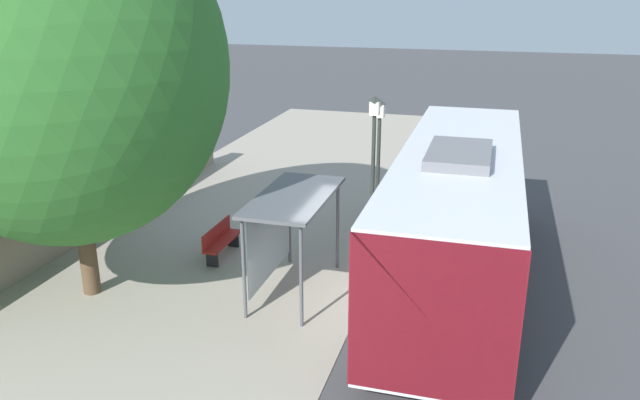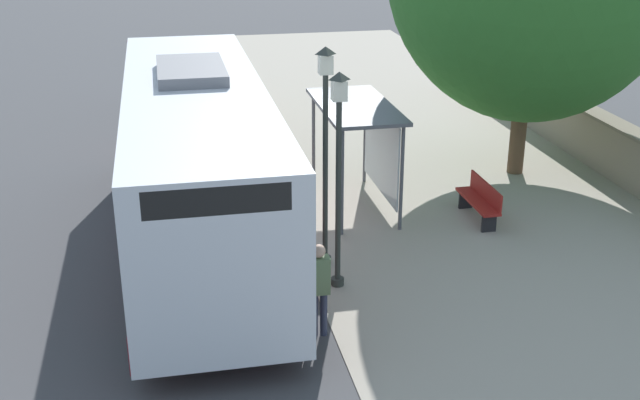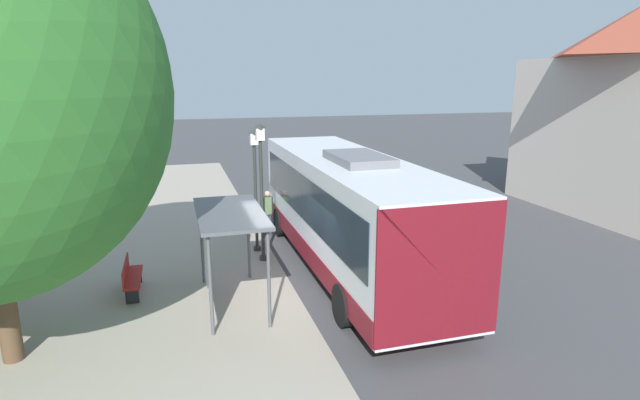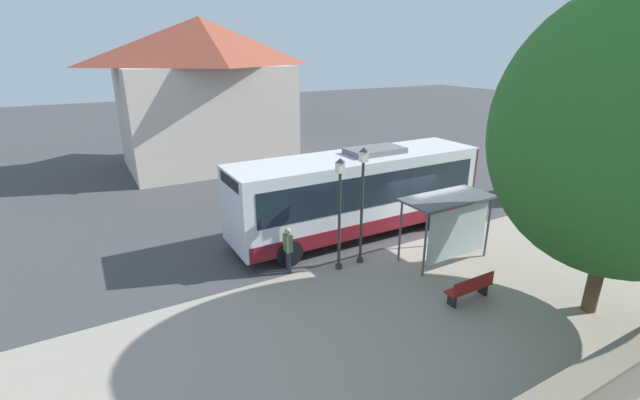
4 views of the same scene
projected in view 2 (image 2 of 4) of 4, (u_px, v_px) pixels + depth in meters
ground_plane at (280, 207)px, 18.37m from camera, size 120.00×120.00×0.00m
sidewalk_plaza at (466, 192)px, 19.20m from camera, size 9.00×44.00×0.02m
stone_wall at (623, 154)px, 19.70m from camera, size 0.60×20.00×1.38m
bus at (198, 159)px, 15.79m from camera, size 2.78×10.65×3.56m
bus_shelter at (362, 122)px, 17.69m from camera, size 1.58×3.33×2.41m
pedestrian at (319, 283)px, 12.83m from camera, size 0.34×0.22×1.63m
bench at (480, 200)px, 17.47m from camera, size 0.40×1.68×0.88m
street_lamp_near at (339, 164)px, 13.90m from camera, size 0.28×0.28×4.00m
street_lamp_far at (325, 140)px, 14.70m from camera, size 0.28×0.28×4.25m
parked_car_behind_bus at (195, 76)px, 26.33m from camera, size 1.88×4.05×2.06m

